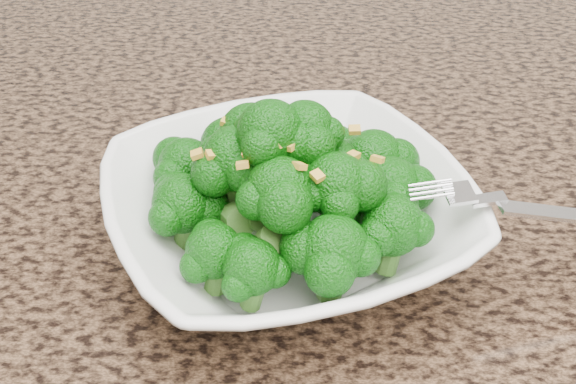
# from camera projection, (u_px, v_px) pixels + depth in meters

# --- Properties ---
(granite_counter) EXTENTS (1.64, 1.04, 0.03)m
(granite_counter) POSITION_uv_depth(u_px,v_px,m) (390.00, 207.00, 0.58)
(granite_counter) COLOR brown
(granite_counter) RESTS_ON cabinet
(bowl) EXTENTS (0.32, 0.32, 0.06)m
(bowl) POSITION_uv_depth(u_px,v_px,m) (288.00, 216.00, 0.49)
(bowl) COLOR white
(bowl) RESTS_ON granite_counter
(broccoli_pile) EXTENTS (0.21, 0.21, 0.08)m
(broccoli_pile) POSITION_uv_depth(u_px,v_px,m) (288.00, 130.00, 0.45)
(broccoli_pile) COLOR #0D580A
(broccoli_pile) RESTS_ON bowl
(garlic_topping) EXTENTS (0.13, 0.13, 0.01)m
(garlic_topping) POSITION_uv_depth(u_px,v_px,m) (288.00, 69.00, 0.43)
(garlic_topping) COLOR gold
(garlic_topping) RESTS_ON broccoli_pile
(fork) EXTENTS (0.18, 0.05, 0.01)m
(fork) POSITION_uv_depth(u_px,v_px,m) (495.00, 200.00, 0.45)
(fork) COLOR silver
(fork) RESTS_ON bowl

